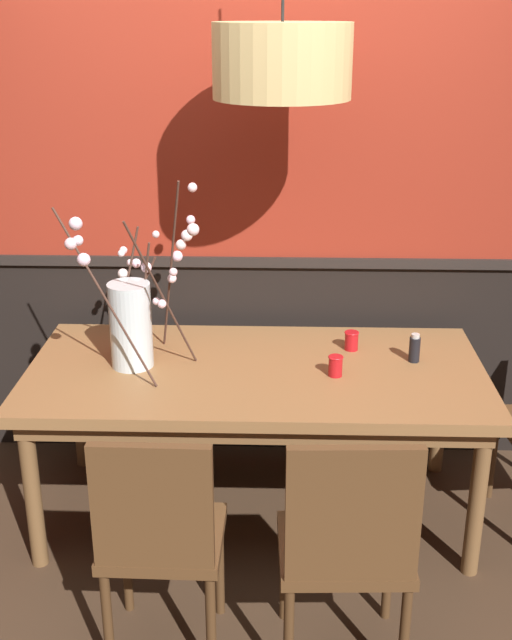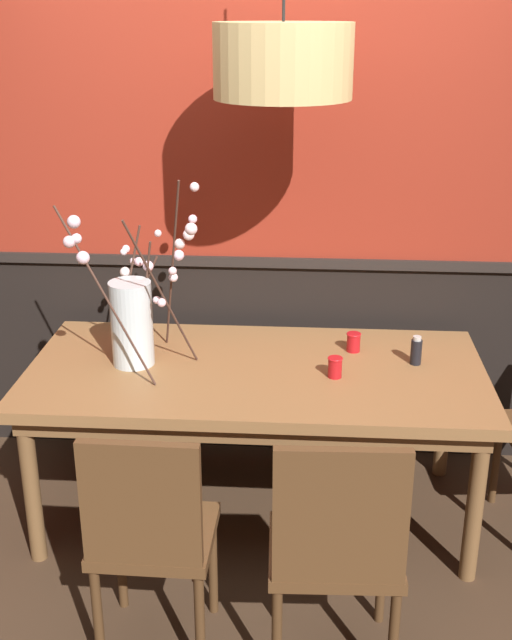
{
  "view_description": "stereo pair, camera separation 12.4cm",
  "coord_description": "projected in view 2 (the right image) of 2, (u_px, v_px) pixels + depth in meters",
  "views": [
    {
      "loc": [
        0.1,
        -3.19,
        2.22
      ],
      "look_at": [
        0.0,
        0.0,
        0.97
      ],
      "focal_mm": 44.84,
      "sensor_mm": 36.0,
      "label": 1
    },
    {
      "loc": [
        0.22,
        -3.18,
        2.22
      ],
      "look_at": [
        0.0,
        0.0,
        0.97
      ],
      "focal_mm": 44.84,
      "sensor_mm": 36.0,
      "label": 2
    }
  ],
  "objects": [
    {
      "name": "ground_plane",
      "position": [
        256.0,
        511.0,
        3.78
      ],
      "size": [
        24.0,
        24.0,
        0.0
      ],
      "primitive_type": "plane",
      "color": "#422D1E"
    },
    {
      "name": "back_wall",
      "position": [
        265.0,
        200.0,
        3.9
      ],
      "size": [
        5.78,
        0.14,
        2.71
      ],
      "color": "black",
      "rests_on": "ground"
    },
    {
      "name": "dining_table",
      "position": [
        256.0,
        384.0,
        3.53
      ],
      "size": [
        2.01,
        0.99,
        0.75
      ],
      "color": "olive",
      "rests_on": "ground"
    },
    {
      "name": "chair_near_side_left",
      "position": [
        150.0,
        532.0,
        2.76
      ],
      "size": [
        0.43,
        0.4,
        0.94
      ],
      "color": "brown",
      "rests_on": "ground"
    },
    {
      "name": "chair_far_side_left",
      "position": [
        214.0,
        335.0,
        4.42
      ],
      "size": [
        0.41,
        0.41,
        0.96
      ],
      "color": "brown",
      "rests_on": "ground"
    },
    {
      "name": "chair_near_side_right",
      "position": [
        337.0,
        544.0,
        2.69
      ],
      "size": [
        0.47,
        0.42,
        0.96
      ],
      "color": "brown",
      "rests_on": "ground"
    },
    {
      "name": "chair_far_side_right",
      "position": [
        315.0,
        334.0,
        4.41
      ],
      "size": [
        0.49,
        0.47,
        0.97
      ],
      "color": "brown",
      "rests_on": "ground"
    },
    {
      "name": "vase_with_blossoms",
      "position": [
        133.0,
        319.0,
        3.47
      ],
      "size": [
        0.61,
        0.63,
        0.83
      ],
      "color": "silver",
      "rests_on": "dining_table"
    },
    {
      "name": "candle_holder_nearer_center",
      "position": [
        335.0,
        367.0,
        3.4
      ],
      "size": [
        0.07,
        0.07,
        0.09
      ],
      "color": "red",
      "rests_on": "dining_table"
    },
    {
      "name": "candle_holder_nearer_edge",
      "position": [
        354.0,
        342.0,
        3.66
      ],
      "size": [
        0.07,
        0.07,
        0.09
      ],
      "color": "red",
      "rests_on": "dining_table"
    },
    {
      "name": "condiment_bottle",
      "position": [
        416.0,
        351.0,
        3.52
      ],
      "size": [
        0.05,
        0.05,
        0.13
      ],
      "color": "black",
      "rests_on": "dining_table"
    },
    {
      "name": "pendant_lamp",
      "position": [
        283.0,
        61.0,
        3.12
      ],
      "size": [
        0.55,
        0.55,
        0.83
      ],
      "color": "tan"
    }
  ]
}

